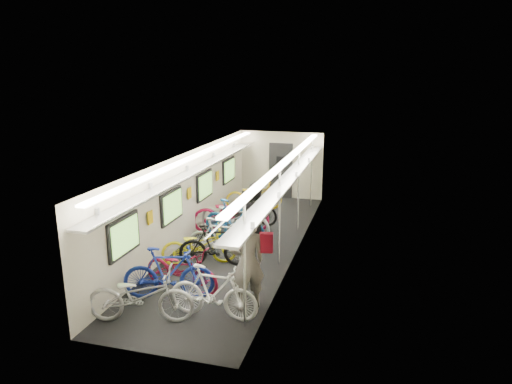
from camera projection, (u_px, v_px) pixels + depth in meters
The scene contains 16 objects.
train_car_shell at pixel (235, 178), 12.40m from camera, with size 10.00×10.00×10.00m.
bicycle_0 at pixel (141, 296), 8.24m from camera, with size 0.68×1.95×1.03m, color #A2A2A6.
bicycle_1 at pixel (169, 273), 9.09m from camera, with size 0.52×1.83×1.10m, color navy.
bicycle_2 at pixel (182, 269), 9.46m from camera, with size 0.62×1.78×0.93m, color maroon.
bicycle_3 at pixel (215, 245), 10.65m from camera, with size 0.48×1.71×1.03m, color black.
bicycle_4 at pixel (199, 245), 10.77m from camera, with size 0.62×1.78×0.94m, color yellow.
bicycle_5 at pixel (221, 239), 11.08m from camera, with size 0.48×1.70×1.02m, color silver.
bicycle_6 at pixel (234, 217), 12.54m from camera, with size 0.77×2.20×1.15m, color silver.
bicycle_7 at pixel (234, 222), 12.14m from camera, with size 0.55×1.93×1.16m, color #185291.
bicycle_8 at pixel (231, 214), 12.87m from camera, with size 0.75×2.16×1.14m, color maroon.
bicycle_9 at pixel (253, 208), 13.67m from camera, with size 0.46×1.63×0.98m, color black.
bicycle_10 at pixel (254, 195), 15.10m from camera, with size 0.65×1.87×0.98m, color gold.
bicycle_11 at pixel (213, 292), 8.37m from camera, with size 0.49×1.72×1.03m, color white.
passenger_near at pixel (248, 262), 8.64m from camera, with size 0.68×0.45×1.87m, color slate.
passenger_mid at pixel (255, 216), 11.66m from camera, with size 0.85×0.66×1.75m, color black.
backpack at pixel (266, 243), 8.70m from camera, with size 0.26×0.14×0.38m, color red.
Camera 1 is at (3.36, -10.81, 4.42)m, focal length 32.00 mm.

